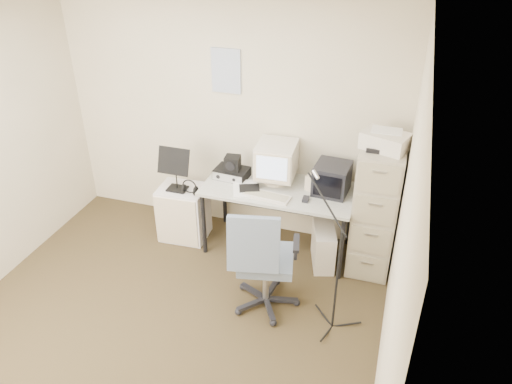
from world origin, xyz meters
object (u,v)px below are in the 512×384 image
(filing_cabinet, at_px, (376,209))
(side_cart, at_px, (184,212))
(desk, at_px, (278,219))
(office_chair, at_px, (266,258))

(filing_cabinet, distance_m, side_cart, 2.00)
(desk, height_order, side_cart, desk)
(filing_cabinet, relative_size, desk, 0.87)
(filing_cabinet, distance_m, desk, 0.99)
(side_cart, bearing_deg, desk, 2.15)
(office_chair, bearing_deg, desk, 86.44)
(desk, xyz_separation_m, office_chair, (0.12, -0.85, 0.16))
(filing_cabinet, relative_size, side_cart, 2.17)
(filing_cabinet, distance_m, office_chair, 1.22)
(filing_cabinet, bearing_deg, desk, -178.19)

